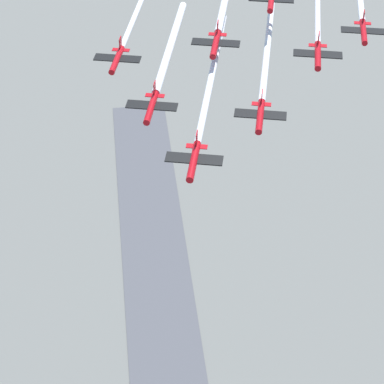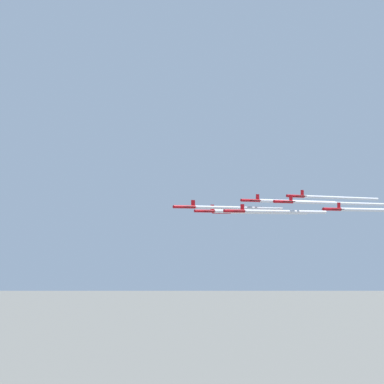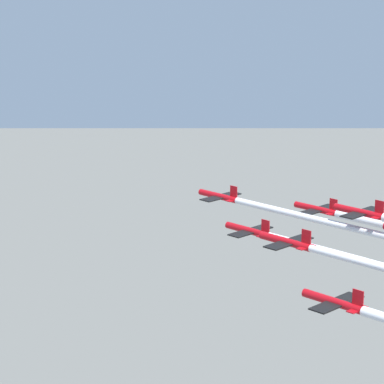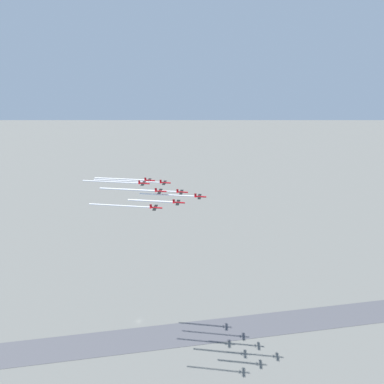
# 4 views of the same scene
# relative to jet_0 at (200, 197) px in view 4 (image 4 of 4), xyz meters

# --- Properties ---
(ground_plane) EXTENTS (3000.00, 3000.00, 0.00)m
(ground_plane) POSITION_rel_jet_0_xyz_m (-54.47, -12.40, -135.82)
(ground_plane) COLOR #60605B
(runway_strip) EXTENTS (391.28, 266.71, 0.20)m
(runway_strip) POSITION_rel_jet_0_xyz_m (0.31, 0.11, -135.72)
(runway_strip) COLOR #47474C
(runway_strip) RESTS_ON ground_plane
(jet_0) EXTENTS (8.19, 7.96, 2.76)m
(jet_0) POSITION_rel_jet_0_xyz_m (0.00, 0.00, 0.00)
(jet_0) COLOR #B20C14
(jet_1) EXTENTS (8.19, 7.96, 2.76)m
(jet_1) POSITION_rel_jet_0_xyz_m (-15.62, 3.11, -1.29)
(jet_1) COLOR #B20C14
(jet_2) EXTENTS (8.19, 7.96, 2.76)m
(jet_2) POSITION_rel_jet_0_xyz_m (-10.31, -12.14, -1.06)
(jet_2) COLOR #B20C14
(jet_3) EXTENTS (8.19, 7.96, 2.76)m
(jet_3) POSITION_rel_jet_0_xyz_m (-31.24, 6.23, 1.73)
(jet_3) COLOR #B20C14
(jet_4) EXTENTS (8.19, 7.96, 2.76)m
(jet_4) POSITION_rel_jet_0_xyz_m (-25.93, -9.03, 2.63)
(jet_4) COLOR #B20C14
(jet_5) EXTENTS (8.19, 7.96, 2.76)m
(jet_5) POSITION_rel_jet_0_xyz_m (-20.62, -24.28, -1.30)
(jet_5) COLOR #B20C14
(jet_6) EXTENTS (8.19, 7.96, 2.76)m
(jet_6) POSITION_rel_jet_0_xyz_m (-46.86, 9.34, -0.66)
(jet_6) COLOR #B20C14
(jet_7) EXTENTS (8.19, 7.96, 2.76)m
(jet_7) POSITION_rel_jet_0_xyz_m (-41.55, -5.91, 4.18)
(jet_7) COLOR #B20C14
(smoke_trail_0) EXTENTS (36.62, 13.59, 1.02)m
(smoke_trail_0) POSITION_rel_jet_0_xyz_m (-21.71, -7.56, -0.04)
(smoke_trail_0) COLOR white
(smoke_trail_1) EXTENTS (36.85, 13.74, 1.11)m
(smoke_trail_1) POSITION_rel_jet_0_xyz_m (-37.43, -4.48, -1.33)
(smoke_trail_1) COLOR white
(smoke_trail_2) EXTENTS (29.35, 11.29, 1.29)m
(smoke_trail_2) POSITION_rel_jet_0_xyz_m (-28.34, -18.42, -1.10)
(smoke_trail_2) COLOR white
(smoke_trail_3) EXTENTS (48.07, 17.51, 0.94)m
(smoke_trail_3) POSITION_rel_jet_0_xyz_m (-58.69, -3.33, 1.69)
(smoke_trail_3) COLOR white
(smoke_trail_4) EXTENTS (37.59, 14.10, 1.23)m
(smoke_trail_4) POSITION_rel_jet_0_xyz_m (-48.09, -16.74, 2.59)
(smoke_trail_4) COLOR white
(smoke_trail_5) EXTENTS (38.83, 14.31, 0.96)m
(smoke_trail_5) POSITION_rel_jet_0_xyz_m (-43.44, -32.22, -1.34)
(smoke_trail_5) COLOR white
(smoke_trail_6) EXTENTS (38.09, 14.21, 1.15)m
(smoke_trail_6) POSITION_rel_jet_0_xyz_m (-69.28, 1.54, -0.70)
(smoke_trail_6) COLOR white
(smoke_trail_7) EXTENTS (39.58, 14.57, 0.96)m
(smoke_trail_7) POSITION_rel_jet_0_xyz_m (-64.75, -13.99, 4.14)
(smoke_trail_7) COLOR white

